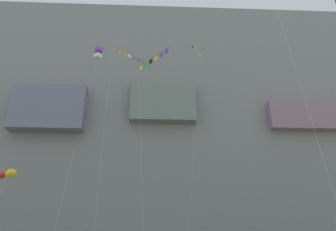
% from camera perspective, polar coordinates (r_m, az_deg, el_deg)
% --- Properties ---
extents(cliff_face, '(180.00, 24.63, 59.71)m').
position_cam_1_polar(cliff_face, '(74.11, -1.18, -3.75)').
color(cliff_face, gray).
rests_on(cliff_face, ground).
extents(kite_box_low_center, '(2.64, 4.43, 30.65)m').
position_cam_1_polar(kite_box_low_center, '(46.82, -12.55, 10.89)').
color(kite_box_low_center, purple).
rests_on(kite_box_low_center, ground).
extents(kite_banner_upper_right, '(3.71, 4.98, 30.83)m').
position_cam_1_polar(kite_banner_upper_right, '(43.70, 5.05, 6.76)').
color(kite_banner_upper_right, black).
rests_on(kite_banner_upper_right, ground).
extents(kite_windsock_front_field, '(5.08, 5.38, 10.30)m').
position_cam_1_polar(kite_windsock_front_field, '(32.62, -27.84, -9.48)').
color(kite_windsock_front_field, yellow).
rests_on(kite_windsock_front_field, ground).
extents(kite_banner_high_center, '(3.63, 5.24, 24.55)m').
position_cam_1_polar(kite_banner_high_center, '(37.02, -2.79, 9.12)').
color(kite_banner_high_center, black).
rests_on(kite_banner_high_center, ground).
extents(kite_banner_mid_left, '(4.83, 5.97, 31.86)m').
position_cam_1_polar(kite_banner_mid_left, '(48.54, -7.38, 9.40)').
color(kite_banner_mid_left, black).
rests_on(kite_banner_mid_left, ground).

